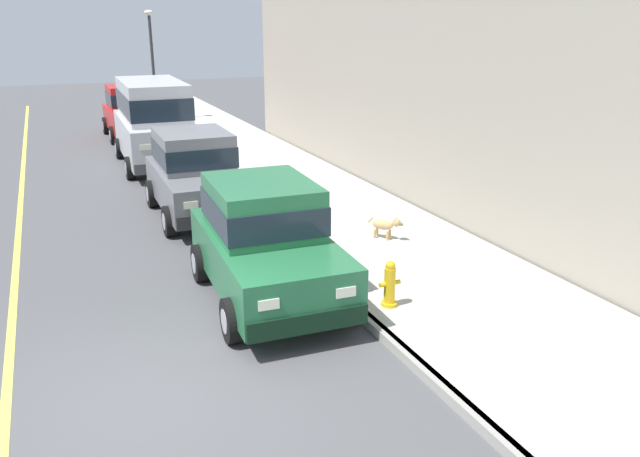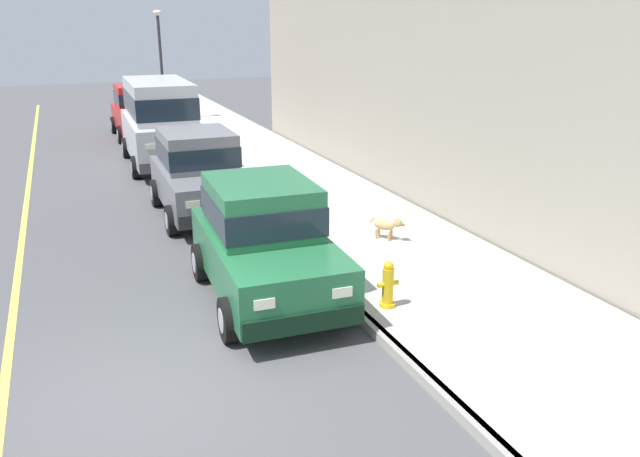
# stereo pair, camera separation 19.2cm
# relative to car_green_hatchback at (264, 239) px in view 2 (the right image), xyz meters

# --- Properties ---
(ground_plane) EXTENTS (80.00, 80.00, 0.00)m
(ground_plane) POSITION_rel_car_green_hatchback_xyz_m (-2.16, -2.10, -0.98)
(ground_plane) COLOR #4C4C4F
(curb) EXTENTS (0.16, 64.00, 0.14)m
(curb) POSITION_rel_car_green_hatchback_xyz_m (1.04, -2.10, -0.91)
(curb) COLOR gray
(curb) RESTS_ON ground
(sidewalk) EXTENTS (3.60, 64.00, 0.14)m
(sidewalk) POSITION_rel_car_green_hatchback_xyz_m (2.84, -2.10, -0.91)
(sidewalk) COLOR #B7B5AD
(sidewalk) RESTS_ON ground
(lane_centre_line) EXTENTS (0.12, 57.60, 0.01)m
(lane_centre_line) POSITION_rel_car_green_hatchback_xyz_m (-3.76, -2.10, -0.97)
(lane_centre_line) COLOR #E0D64C
(lane_centre_line) RESTS_ON ground
(car_green_hatchback) EXTENTS (2.06, 3.86, 1.88)m
(car_green_hatchback) POSITION_rel_car_green_hatchback_xyz_m (0.00, 0.00, 0.00)
(car_green_hatchback) COLOR #23663D
(car_green_hatchback) RESTS_ON ground
(car_grey_hatchback) EXTENTS (1.98, 3.81, 1.88)m
(car_grey_hatchback) POSITION_rel_car_green_hatchback_xyz_m (0.00, 4.86, 0.00)
(car_grey_hatchback) COLOR slate
(car_grey_hatchback) RESTS_ON ground
(car_silver_van) EXTENTS (2.20, 4.93, 2.52)m
(car_silver_van) POSITION_rel_car_green_hatchback_xyz_m (0.00, 10.36, 0.42)
(car_silver_van) COLOR #BCBCC1
(car_silver_van) RESTS_ON ground
(car_red_hatchback) EXTENTS (1.99, 3.82, 1.88)m
(car_red_hatchback) POSITION_rel_car_green_hatchback_xyz_m (0.01, 15.65, 0.00)
(car_red_hatchback) COLOR red
(car_red_hatchback) RESTS_ON ground
(dog_tan) EXTENTS (0.50, 0.63, 0.49)m
(dog_tan) POSITION_rel_car_green_hatchback_xyz_m (2.92, 1.38, -0.55)
(dog_tan) COLOR tan
(dog_tan) RESTS_ON sidewalk
(fire_hydrant) EXTENTS (0.34, 0.24, 0.72)m
(fire_hydrant) POSITION_rel_car_green_hatchback_xyz_m (1.49, -1.32, -0.50)
(fire_hydrant) COLOR gold
(fire_hydrant) RESTS_ON sidewalk
(street_lamp) EXTENTS (0.36, 0.36, 4.42)m
(street_lamp) POSITION_rel_car_green_hatchback_xyz_m (1.39, 18.66, 1.93)
(street_lamp) COLOR #2D2D33
(street_lamp) RESTS_ON sidewalk
(building_facade) EXTENTS (0.50, 20.00, 5.01)m
(building_facade) POSITION_rel_car_green_hatchback_xyz_m (4.94, 4.05, 1.53)
(building_facade) COLOR #9E9384
(building_facade) RESTS_ON ground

